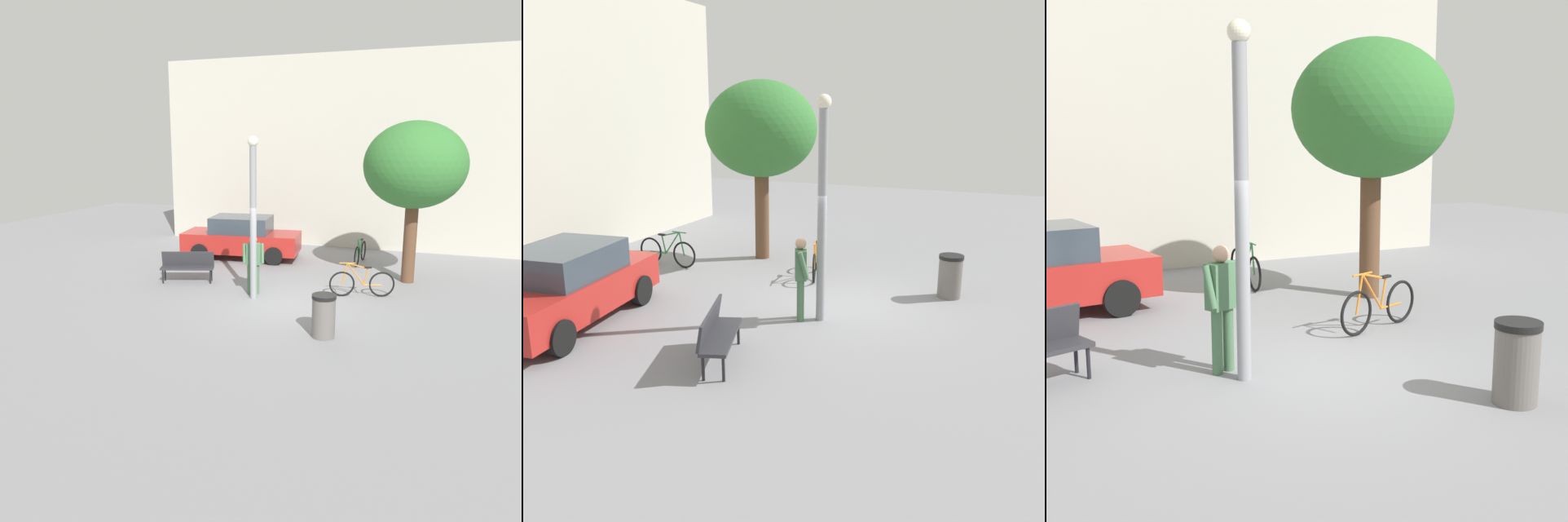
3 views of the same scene
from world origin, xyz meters
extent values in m
plane|color=gray|center=(0.00, 0.00, 0.00)|extent=(36.00, 36.00, 0.00)
cube|color=beige|center=(0.00, 8.87, 3.76)|extent=(15.55, 2.00, 7.51)
cylinder|color=gray|center=(-1.05, 0.19, 2.04)|extent=(0.18, 0.18, 4.09)
sphere|color=#F2EACC|center=(-1.05, 0.19, 4.21)|extent=(0.28, 0.28, 0.28)
cylinder|color=#47704C|center=(-1.10, 0.60, 0.42)|extent=(0.14, 0.14, 0.85)
cylinder|color=#47704C|center=(-1.29, 0.52, 0.42)|extent=(0.14, 0.14, 0.85)
cube|color=#47704C|center=(-1.20, 0.56, 1.15)|extent=(0.45, 0.36, 0.60)
sphere|color=tan|center=(-1.20, 0.56, 1.56)|extent=(0.22, 0.22, 0.22)
cylinder|color=#47704C|center=(-0.95, 0.62, 1.18)|extent=(0.17, 0.25, 0.55)
cylinder|color=#47704C|center=(-1.41, 0.42, 1.18)|extent=(0.17, 0.25, 0.55)
cube|color=#2D2D33|center=(-3.53, 1.03, 0.45)|extent=(1.66, 0.93, 0.06)
cube|color=#2D2D33|center=(-3.59, 1.21, 0.70)|extent=(1.56, 0.63, 0.44)
cylinder|color=black|center=(-2.79, 1.11, 0.21)|extent=(0.05, 0.05, 0.42)
cylinder|color=black|center=(-4.15, 0.65, 0.21)|extent=(0.05, 0.05, 0.42)
cylinder|color=black|center=(-2.90, 1.42, 0.21)|extent=(0.05, 0.05, 0.42)
cylinder|color=black|center=(-4.26, 0.95, 0.21)|extent=(0.05, 0.05, 0.42)
cylinder|color=brown|center=(2.82, 3.34, 1.25)|extent=(0.39, 0.39, 2.49)
ellipsoid|color=#347633|center=(2.82, 3.34, 3.53)|extent=(2.98, 2.98, 2.53)
torus|color=black|center=(1.03, 4.75, 0.36)|extent=(0.09, 0.71, 0.71)
torus|color=black|center=(1.09, 5.85, 0.36)|extent=(0.09, 0.71, 0.71)
cylinder|color=#338447|center=(1.05, 5.11, 0.64)|extent=(0.06, 0.50, 0.64)
cylinder|color=#338447|center=(1.05, 5.16, 0.88)|extent=(0.07, 0.58, 0.18)
cylinder|color=#338447|center=(1.07, 5.40, 0.57)|extent=(0.04, 0.14, 0.48)
cylinder|color=#338447|center=(1.08, 5.60, 0.33)|extent=(0.06, 0.50, 0.04)
cylinder|color=#338447|center=(1.03, 4.81, 0.64)|extent=(0.04, 0.17, 0.63)
cube|color=black|center=(1.07, 5.45, 0.83)|extent=(0.09, 0.20, 0.04)
cylinder|color=#338447|center=(1.04, 4.88, 0.95)|extent=(0.05, 0.44, 0.03)
torus|color=black|center=(1.20, 1.18, 0.36)|extent=(0.69, 0.26, 0.71)
torus|color=black|center=(2.25, 1.51, 0.36)|extent=(0.69, 0.26, 0.71)
cylinder|color=orange|center=(1.55, 1.29, 0.64)|extent=(0.49, 0.18, 0.64)
cylinder|color=orange|center=(1.60, 1.30, 0.88)|extent=(0.56, 0.21, 0.18)
cylinder|color=orange|center=(1.82, 1.37, 0.57)|extent=(0.14, 0.07, 0.48)
cylinder|color=orange|center=(2.01, 1.43, 0.33)|extent=(0.49, 0.18, 0.04)
cylinder|color=orange|center=(1.26, 1.20, 0.64)|extent=(0.17, 0.08, 0.63)
cube|color=black|center=(1.87, 1.39, 0.83)|extent=(0.21, 0.14, 0.04)
cylinder|color=orange|center=(1.33, 1.22, 0.95)|extent=(0.43, 0.16, 0.03)
cube|color=#AD231E|center=(-3.19, 4.66, 0.62)|extent=(4.38, 2.22, 0.70)
cube|color=#333D47|center=(-3.19, 4.66, 1.25)|extent=(2.28, 1.82, 0.60)
cylinder|color=black|center=(-1.95, 5.63, 0.32)|extent=(0.66, 0.30, 0.64)
cylinder|color=black|center=(-1.74, 4.04, 0.32)|extent=(0.66, 0.30, 0.64)
cylinder|color=black|center=(-4.63, 5.28, 0.32)|extent=(0.66, 0.30, 0.64)
cylinder|color=black|center=(-4.42, 3.70, 0.32)|extent=(0.66, 0.30, 0.64)
cylinder|color=#66605B|center=(1.40, -1.97, 0.44)|extent=(0.51, 0.51, 0.89)
cylinder|color=black|center=(1.40, -1.97, 0.93)|extent=(0.54, 0.54, 0.08)
camera|label=1|loc=(3.67, -12.38, 4.21)|focal=35.04mm
camera|label=2|loc=(-11.19, -3.45, 4.16)|focal=39.37mm
camera|label=3|loc=(-4.11, -7.40, 2.98)|focal=46.60mm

